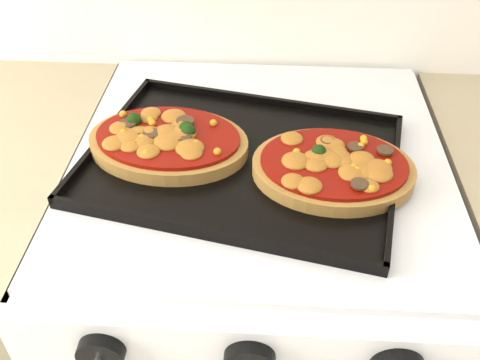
# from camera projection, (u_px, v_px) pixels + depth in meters

# --- Properties ---
(stove) EXTENTS (0.60, 0.60, 0.91)m
(stove) POSITION_uv_depth(u_px,v_px,m) (254.00, 323.00, 1.14)
(stove) COLOR white
(stove) RESTS_ON floor
(control_panel) EXTENTS (0.60, 0.02, 0.09)m
(control_panel) POSITION_uv_depth(u_px,v_px,m) (249.00, 346.00, 0.64)
(control_panel) COLOR white
(control_panel) RESTS_ON stove
(knob_left) EXTENTS (0.06, 0.02, 0.06)m
(knob_left) POSITION_uv_depth(u_px,v_px,m) (101.00, 353.00, 0.64)
(knob_left) COLOR black
(knob_left) RESTS_ON control_panel
(baking_tray) EXTENTS (0.52, 0.43, 0.02)m
(baking_tray) POSITION_uv_depth(u_px,v_px,m) (242.00, 158.00, 0.82)
(baking_tray) COLOR black
(baking_tray) RESTS_ON stove
(pizza_left) EXTENTS (0.27, 0.21, 0.04)m
(pizza_left) POSITION_uv_depth(u_px,v_px,m) (168.00, 140.00, 0.83)
(pizza_left) COLOR olive
(pizza_left) RESTS_ON baking_tray
(pizza_right) EXTENTS (0.25, 0.20, 0.03)m
(pizza_right) POSITION_uv_depth(u_px,v_px,m) (333.00, 166.00, 0.78)
(pizza_right) COLOR olive
(pizza_right) RESTS_ON baking_tray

